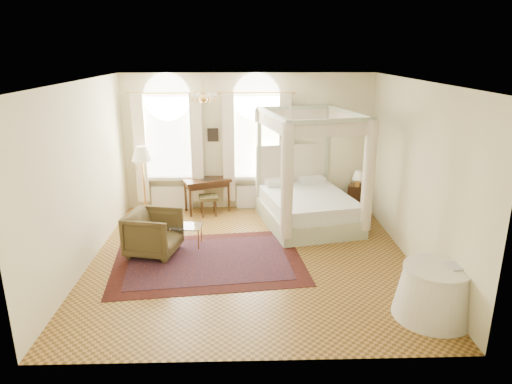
# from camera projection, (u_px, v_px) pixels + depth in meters

# --- Properties ---
(ground) EXTENTS (6.00, 6.00, 0.00)m
(ground) POSITION_uv_depth(u_px,v_px,m) (251.00, 258.00, 8.71)
(ground) COLOR #A0702E
(ground) RESTS_ON ground
(room_walls) EXTENTS (6.00, 6.00, 6.00)m
(room_walls) POSITION_uv_depth(u_px,v_px,m) (250.00, 157.00, 8.12)
(room_walls) COLOR beige
(room_walls) RESTS_ON ground
(window_left) EXTENTS (1.62, 0.27, 3.29)m
(window_left) POSITION_uv_depth(u_px,v_px,m) (169.00, 151.00, 10.95)
(window_left) COLOR white
(window_left) RESTS_ON room_walls
(window_right) EXTENTS (1.62, 0.27, 3.29)m
(window_right) POSITION_uv_depth(u_px,v_px,m) (257.00, 150.00, 11.01)
(window_right) COLOR white
(window_right) RESTS_ON room_walls
(chandelier) EXTENTS (0.51, 0.45, 0.50)m
(chandelier) POSITION_uv_depth(u_px,v_px,m) (203.00, 98.00, 8.96)
(chandelier) COLOR gold
(chandelier) RESTS_ON room_walls
(wall_pictures) EXTENTS (2.54, 0.03, 0.39)m
(wall_pictures) POSITION_uv_depth(u_px,v_px,m) (252.00, 133.00, 10.98)
(wall_pictures) COLOR black
(wall_pictures) RESTS_ON room_walls
(canopy_bed) EXTENTS (2.38, 2.71, 2.56)m
(canopy_bed) POSITION_uv_depth(u_px,v_px,m) (308.00, 200.00, 10.23)
(canopy_bed) COLOR #B4BD99
(canopy_bed) RESTS_ON ground
(nightstand) EXTENTS (0.57, 0.55, 0.63)m
(nightstand) POSITION_uv_depth(u_px,v_px,m) (358.00, 198.00, 11.27)
(nightstand) COLOR #3D2310
(nightstand) RESTS_ON ground
(nightstand_lamp) EXTENTS (0.27, 0.27, 0.39)m
(nightstand_lamp) POSITION_uv_depth(u_px,v_px,m) (358.00, 176.00, 11.00)
(nightstand_lamp) COLOR gold
(nightstand_lamp) RESTS_ON nightstand
(writing_desk) EXTENTS (1.23, 0.94, 0.82)m
(writing_desk) POSITION_uv_depth(u_px,v_px,m) (207.00, 184.00, 11.04)
(writing_desk) COLOR #3D2310
(writing_desk) RESTS_ON ground
(laptop) EXTENTS (0.37, 0.31, 0.02)m
(laptop) POSITION_uv_depth(u_px,v_px,m) (207.00, 179.00, 10.97)
(laptop) COLOR black
(laptop) RESTS_ON writing_desk
(stool) EXTENTS (0.49, 0.49, 0.48)m
(stool) POSITION_uv_depth(u_px,v_px,m) (208.00, 199.00, 10.87)
(stool) COLOR #4C4220
(stool) RESTS_ON ground
(armchair) EXTENTS (1.12, 1.10, 0.86)m
(armchair) POSITION_uv_depth(u_px,v_px,m) (154.00, 233.00, 8.79)
(armchair) COLOR #42351C
(armchair) RESTS_ON ground
(coffee_table) EXTENTS (0.67, 0.50, 0.44)m
(coffee_table) POSITION_uv_depth(u_px,v_px,m) (186.00, 228.00, 9.15)
(coffee_table) COLOR white
(coffee_table) RESTS_ON ground
(floor_lamp) EXTENTS (0.45, 0.45, 1.74)m
(floor_lamp) POSITION_uv_depth(u_px,v_px,m) (142.00, 157.00, 10.28)
(floor_lamp) COLOR gold
(floor_lamp) RESTS_ON ground
(oriental_rug) EXTENTS (3.78, 2.91, 0.01)m
(oriental_rug) POSITION_uv_depth(u_px,v_px,m) (209.00, 260.00, 8.61)
(oriental_rug) COLOR #451610
(oriental_rug) RESTS_ON ground
(side_table) EXTENTS (1.17, 1.17, 0.80)m
(side_table) POSITION_uv_depth(u_px,v_px,m) (434.00, 292.00, 6.73)
(side_table) COLOR white
(side_table) RESTS_ON ground
(book) EXTENTS (0.25, 0.30, 0.03)m
(book) POSITION_uv_depth(u_px,v_px,m) (448.00, 267.00, 6.59)
(book) COLOR black
(book) RESTS_ON side_table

